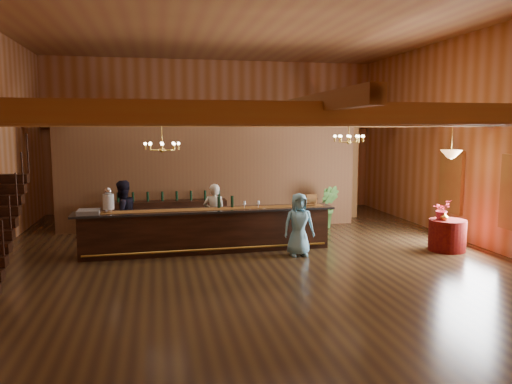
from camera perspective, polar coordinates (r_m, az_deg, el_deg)
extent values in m
plane|color=#402C16|center=(12.04, -0.90, -7.25)|extent=(14.00, 14.00, 0.00)
plane|color=#986334|center=(11.92, -0.96, 19.29)|extent=(14.00, 14.00, 0.00)
cube|color=#B3724A|center=(18.59, -4.83, 6.39)|extent=(12.00, 0.10, 5.50)
cube|color=#B3724A|center=(4.94, 13.85, 4.08)|extent=(12.00, 0.10, 5.50)
cube|color=#B3724A|center=(14.04, 24.06, 5.55)|extent=(0.10, 14.00, 5.50)
cube|color=olive|center=(6.33, 8.15, 8.93)|extent=(11.90, 0.20, 0.28)
cube|color=olive|center=(8.73, 2.65, 8.49)|extent=(11.90, 0.20, 0.28)
cube|color=olive|center=(11.17, -0.47, 8.21)|extent=(11.90, 0.20, 0.28)
cube|color=olive|center=(13.63, -2.46, 8.02)|extent=(11.90, 0.20, 0.28)
cube|color=olive|center=(16.11, -3.83, 7.88)|extent=(11.90, 0.20, 0.28)
cube|color=olive|center=(18.39, -4.77, 7.79)|extent=(11.90, 0.20, 0.28)
cube|color=olive|center=(11.72, -23.37, 8.27)|extent=(0.18, 13.90, 0.22)
cube|color=olive|center=(11.66, -0.93, 8.86)|extent=(0.18, 13.90, 0.22)
cube|color=olive|center=(13.23, 18.83, 8.28)|extent=(0.18, 13.90, 0.22)
cube|color=olive|center=(16.21, -19.77, 1.81)|extent=(0.20, 0.20, 3.20)
cube|color=olive|center=(17.33, 11.14, 2.42)|extent=(0.20, 0.20, 3.20)
cube|color=brown|center=(15.12, -5.17, 1.66)|extent=(9.00, 0.18, 3.10)
cube|color=white|center=(14.91, 21.46, 1.11)|extent=(0.12, 1.05, 1.75)
cube|color=#32170C|center=(12.25, -27.10, 0.30)|extent=(1.00, 0.28, 0.20)
cube|color=#32170C|center=(12.50, -26.80, 1.36)|extent=(1.00, 0.28, 0.20)
cube|color=#32170C|center=(17.42, -0.93, -0.90)|extent=(1.20, 0.60, 1.10)
cube|color=#A66C38|center=(17.15, -10.84, -1.32)|extent=(1.00, 0.60, 1.00)
cube|color=#32170C|center=(12.34, -5.55, -4.53)|extent=(6.05, 0.85, 1.01)
cube|color=black|center=(12.24, -5.58, -2.11)|extent=(6.36, 0.99, 0.05)
cube|color=maroon|center=(12.24, -5.59, -1.96)|extent=(5.94, 0.60, 0.01)
cylinder|color=gold|center=(12.02, -5.34, -6.55)|extent=(5.83, 0.24, 0.05)
cylinder|color=silver|center=(12.20, -16.48, -2.09)|extent=(0.18, 0.18, 0.08)
cylinder|color=silver|center=(12.17, -16.51, -1.07)|extent=(0.26, 0.26, 0.36)
sphere|color=silver|center=(12.14, -16.55, 0.10)|extent=(0.18, 0.18, 0.18)
cube|color=gray|center=(12.13, -18.57, -2.17)|extent=(0.50, 0.50, 0.10)
cube|color=#A66C38|center=(12.73, 5.62, -0.95)|extent=(0.06, 0.06, 0.30)
cube|color=#A66C38|center=(12.82, 6.81, -0.91)|extent=(0.06, 0.06, 0.30)
cylinder|color=#A66C38|center=(12.77, 6.22, -0.80)|extent=(0.24, 0.24, 0.24)
cylinder|color=black|center=(12.37, -4.27, -1.17)|extent=(0.07, 0.07, 0.30)
cylinder|color=black|center=(12.43, -2.75, -1.12)|extent=(0.07, 0.07, 0.30)
cube|color=#32170C|center=(14.82, -9.80, -2.77)|extent=(3.31, 0.58, 0.93)
cylinder|color=#6C0F05|center=(13.29, 21.01, -4.63)|extent=(0.90, 0.90, 0.78)
cylinder|color=gold|center=(11.83, -10.72, 6.38)|extent=(0.02, 0.02, 0.68)
sphere|color=gold|center=(11.84, -10.68, 4.73)|extent=(0.12, 0.12, 0.12)
torus|color=gold|center=(11.84, -10.69, 5.22)|extent=(0.80, 0.80, 0.04)
cylinder|color=gold|center=(13.38, 10.58, 6.78)|extent=(0.02, 0.02, 0.53)
sphere|color=gold|center=(13.38, 10.55, 5.65)|extent=(0.12, 0.12, 0.12)
torus|color=gold|center=(13.38, 10.56, 6.07)|extent=(0.80, 0.80, 0.04)
cylinder|color=gold|center=(13.04, 21.49, 5.81)|extent=(0.02, 0.02, 0.80)
cone|color=tan|center=(13.05, 21.41, 4.06)|extent=(0.52, 0.52, 0.20)
imported|color=silver|center=(13.00, -4.76, -2.56)|extent=(0.67, 0.54, 1.61)
imported|color=black|center=(13.01, -15.04, -2.51)|extent=(1.06, 1.04, 1.73)
imported|color=#75BBD5|center=(11.91, 4.93, -3.73)|extent=(0.74, 0.49, 1.50)
imported|color=#3B6826|center=(15.38, 8.06, -1.65)|extent=(0.87, 0.78, 1.31)
imported|color=#D73046|center=(13.21, 20.44, -1.89)|extent=(0.55, 0.52, 0.49)
imported|color=gold|center=(13.08, 20.72, -2.38)|extent=(0.19, 0.19, 0.31)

